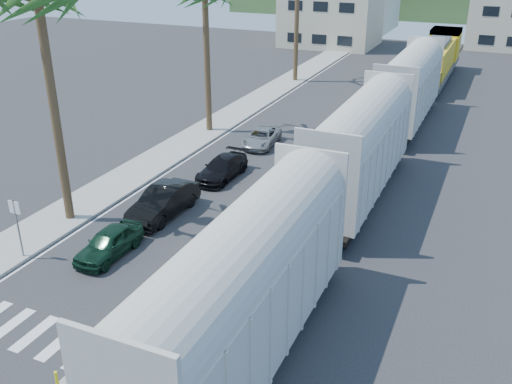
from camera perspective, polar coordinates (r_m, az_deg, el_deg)
ground at (r=22.87m, az=-12.37°, el=-12.63°), size 140.00×140.00×0.00m
sidewalk at (r=46.21m, az=-3.14°, el=7.26°), size 3.00×90.00×0.15m
rails at (r=44.97m, az=14.32°, el=6.00°), size 1.56×100.00×0.06m
median at (r=38.66m, az=4.83°, el=3.80°), size 0.45×60.00×0.85m
crosswalk at (r=21.66m, az=-15.51°, el=-15.38°), size 14.00×2.20×0.01m
lane_markings at (r=43.85m, az=4.35°, el=6.19°), size 9.42×90.00×0.01m
freight_train at (r=36.87m, az=12.56°, el=6.91°), size 3.00×60.94×5.85m
street_sign at (r=27.52m, az=-22.81°, el=-2.61°), size 0.60×0.08×3.00m
buildings at (r=88.39m, az=12.46°, el=17.72°), size 38.00×27.00×10.00m
car_lead at (r=27.09m, az=-14.47°, el=-4.94°), size 1.59×3.89×1.32m
car_second at (r=30.25m, az=-9.24°, el=-0.96°), size 1.96×4.95×1.60m
car_third at (r=34.69m, az=-3.40°, el=2.41°), size 2.09×4.58×1.30m
car_rear at (r=40.25m, az=0.57°, el=5.48°), size 2.76×4.61×1.18m
cyclist at (r=19.58m, az=-15.26°, el=-17.34°), size 1.34×2.31×2.47m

